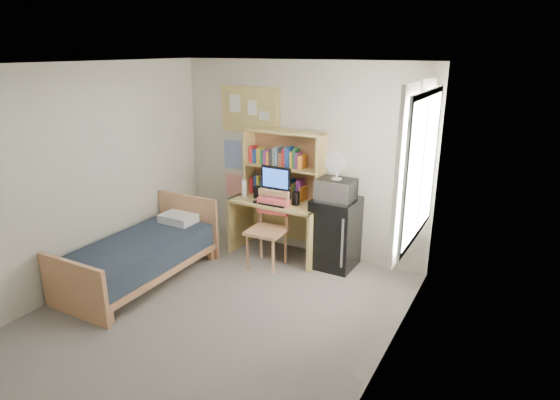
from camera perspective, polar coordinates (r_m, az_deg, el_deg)
The scene contains 25 objects.
floor at distance 5.20m, azimuth -8.34°, elevation -14.09°, with size 3.60×4.20×0.02m, color gray.
ceiling at distance 4.41m, azimuth -9.92°, elevation 16.00°, with size 3.60×4.20×0.02m, color white.
wall_back at distance 6.36m, azimuth 2.52°, elevation 4.97°, with size 3.60×0.04×2.60m, color beige.
wall_left at distance 5.88m, azimuth -23.14°, elevation 2.42°, with size 0.04×4.20×2.60m, color beige.
wall_right at distance 3.86m, azimuth 12.70°, elevation -4.28°, with size 0.04×4.20×2.60m, color beige.
window_unit at distance 4.90m, azimuth 16.40°, elevation 3.87°, with size 0.10×1.40×1.70m, color white.
curtain_left at distance 4.53m, azimuth 14.89°, elevation 2.87°, with size 0.04×0.55×1.70m, color white.
curtain_right at distance 5.29m, azimuth 17.07°, elevation 4.82°, with size 0.04×0.55×1.70m, color white.
bulletin_board at distance 6.62m, azimuth -3.65°, elevation 10.92°, with size 0.94×0.03×0.64m, color tan.
poster_wave at distance 6.91m, azimuth -5.77°, elevation 5.53°, with size 0.30×0.01×0.42m, color #2A50AB.
poster_japan at distance 7.03m, azimuth -5.65°, elevation 1.78°, with size 0.28×0.01×0.36m, color #F1422A.
desk at distance 6.42m, azimuth -0.21°, elevation -3.37°, with size 1.26×0.63×0.79m, color #DCBB6B.
desk_chair at distance 6.04m, azimuth -1.64°, elevation -3.72°, with size 0.50×0.50×1.00m, color tan.
mini_fridge at distance 6.11m, azimuth 6.74°, elevation -3.98°, with size 0.54×0.54×0.92m, color black.
bed at distance 6.02m, azimuth -16.72°, elevation -7.11°, with size 0.93×1.86×0.51m, color #1B2431.
hutch at distance 6.28m, azimuth 0.47°, elevation 4.33°, with size 1.12×0.29×0.92m, color #DCBB6B.
monitor at distance 6.17m, azimuth -0.50°, elevation 1.85°, with size 0.43×0.03×0.46m, color black.
keyboard at distance 6.12m, azimuth -1.16°, elevation -0.43°, with size 0.46×0.15×0.02m, color black.
speaker_left at distance 6.36m, azimuth -2.83°, elevation 0.96°, with size 0.07×0.07×0.17m, color black.
speaker_right at distance 6.07m, azimuth 1.95°, elevation 0.19°, with size 0.07×0.07×0.18m, color black.
water_bottle at distance 6.41m, azimuth -4.38°, elevation 1.42°, with size 0.07×0.07×0.24m, color white.
hoodie at distance 6.11m, azimuth -0.80°, elevation -0.71°, with size 0.43×0.13×0.21m, color #FF6162.
microwave at distance 5.89m, azimuth 6.87°, elevation 1.30°, with size 0.45×0.34×0.26m, color silver.
desk_fan at distance 5.82m, azimuth 6.98°, elevation 4.01°, with size 0.25×0.25×0.31m, color white.
pillow at distance 6.41m, azimuth -12.29°, elevation -2.20°, with size 0.46×0.32×0.11m, color white.
Camera 1 is at (2.73, -3.46, 2.74)m, focal length 30.00 mm.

